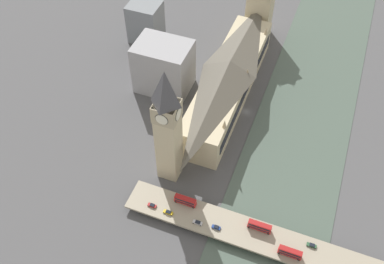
# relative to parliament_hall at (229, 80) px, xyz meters

# --- Properties ---
(ground_plane) EXTENTS (600.00, 600.00, 0.00)m
(ground_plane) POSITION_rel_parliament_hall_xyz_m (-14.42, 8.00, -13.87)
(ground_plane) COLOR #4C4C4F
(river_water) EXTENTS (53.26, 360.00, 0.30)m
(river_water) POSITION_rel_parliament_hall_xyz_m (-47.05, 8.00, -13.72)
(river_water) COLOR #47564C
(river_water) RESTS_ON ground_plane
(parliament_hall) EXTENTS (23.29, 108.51, 27.96)m
(parliament_hall) POSITION_rel_parliament_hall_xyz_m (0.00, 0.00, 0.00)
(parliament_hall) COLOR #C1B28E
(parliament_hall) RESTS_ON ground_plane
(clock_tower) EXTENTS (11.48, 11.48, 69.21)m
(clock_tower) POSITION_rel_parliament_hall_xyz_m (10.49, 63.40, 22.65)
(clock_tower) COLOR #C1B28E
(clock_tower) RESTS_ON ground_plane
(victoria_tower) EXTENTS (15.90, 15.90, 50.66)m
(victoria_tower) POSITION_rel_parliament_hall_xyz_m (0.05, -66.20, 9.46)
(victoria_tower) COLOR #C1B28E
(victoria_tower) RESTS_ON ground_plane
(road_bridge) EXTENTS (138.52, 16.01, 4.07)m
(road_bridge) POSITION_rel_parliament_hall_xyz_m (-47.05, 84.56, -10.63)
(road_bridge) COLOR gray
(road_bridge) RESTS_ON ground_plane
(double_decker_bus_lead) EXTENTS (11.02, 2.59, 4.65)m
(double_decker_bus_lead) POSITION_rel_parliament_hall_xyz_m (-41.31, 81.05, -7.23)
(double_decker_bus_lead) COLOR red
(double_decker_bus_lead) RESTS_ON road_bridge
(double_decker_bus_mid) EXTENTS (10.76, 2.57, 4.73)m
(double_decker_bus_mid) POSITION_rel_parliament_hall_xyz_m (-4.60, 80.55, -7.20)
(double_decker_bus_mid) COLOR red
(double_decker_bus_mid) RESTS_ON road_bridge
(double_decker_bus_rear) EXTENTS (10.50, 2.58, 4.64)m
(double_decker_bus_rear) POSITION_rel_parliament_hall_xyz_m (-57.07, 88.50, -7.24)
(double_decker_bus_rear) COLOR red
(double_decker_bus_rear) RESTS_ON road_bridge
(car_northbound_lead) EXTENTS (4.63, 1.78, 1.42)m
(car_northbound_lead) POSITION_rel_parliament_hall_xyz_m (1.03, 88.37, -9.10)
(car_northbound_lead) COLOR gold
(car_northbound_lead) RESTS_ON road_bridge
(car_northbound_mid) EXTENTS (4.37, 1.75, 1.32)m
(car_northbound_mid) POSITION_rel_parliament_hall_xyz_m (-65.49, 80.78, -9.13)
(car_northbound_mid) COLOR #2D5638
(car_northbound_mid) RESTS_ON road_bridge
(car_northbound_tail) EXTENTS (4.23, 1.78, 1.32)m
(car_northbound_tail) POSITION_rel_parliament_hall_xyz_m (9.70, 87.70, -9.13)
(car_northbound_tail) COLOR maroon
(car_northbound_tail) RESTS_ON road_bridge
(car_southbound_mid) EXTENTS (4.08, 1.77, 1.32)m
(car_southbound_mid) POSITION_rel_parliament_hall_xyz_m (-22.69, 87.63, -9.13)
(car_southbound_mid) COLOR navy
(car_southbound_mid) RESTS_ON road_bridge
(car_southbound_tail) EXTENTS (4.60, 1.83, 1.35)m
(car_southbound_tail) POSITION_rel_parliament_hall_xyz_m (-13.84, 88.47, -9.12)
(car_southbound_tail) COLOR silver
(car_southbound_tail) RESTS_ON road_bridge
(city_block_west) EXTENTS (20.61, 17.94, 27.01)m
(city_block_west) POSITION_rel_parliament_hall_xyz_m (69.39, -34.47, -0.36)
(city_block_west) COLOR slate
(city_block_west) RESTS_ON ground_plane
(city_block_center) EXTENTS (32.00, 23.61, 31.55)m
(city_block_center) POSITION_rel_parliament_hall_xyz_m (38.94, 5.13, 1.91)
(city_block_center) COLOR #939399
(city_block_center) RESTS_ON ground_plane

